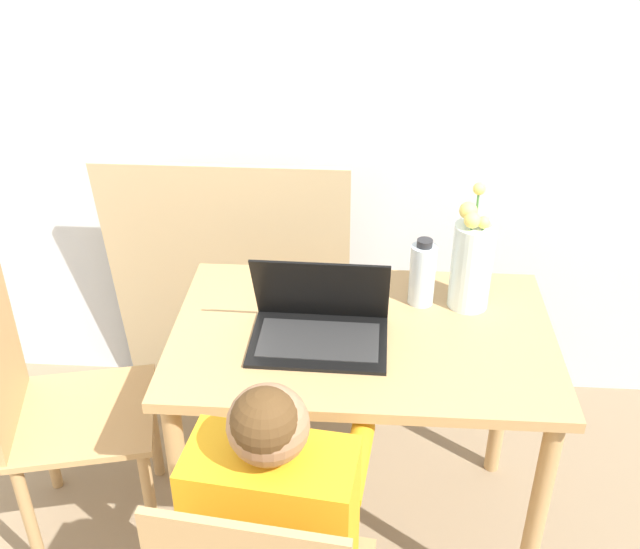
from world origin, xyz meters
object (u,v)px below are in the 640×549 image
chair_spare (58,410)px  water_bottle (422,274)px  person_seated (279,519)px  laptop (320,320)px  flower_vase (472,262)px

chair_spare → water_bottle: size_ratio=4.47×
person_seated → laptop: (0.05, 0.52, 0.17)m
person_seated → laptop: bearing=-89.0°
person_seated → flower_vase: flower_vase is taller
person_seated → laptop: 0.55m
chair_spare → laptop: 0.84m
flower_vase → water_bottle: (-0.13, 0.00, -0.05)m
laptop → chair_spare: bearing=-178.2°
flower_vase → water_bottle: flower_vase is taller
flower_vase → water_bottle: size_ratio=1.81×
person_seated → flower_vase: bearing=-116.3°
laptop → flower_vase: 0.45m
flower_vase → laptop: bearing=-155.3°
water_bottle → person_seated: bearing=-114.8°
person_seated → laptop: person_seated is taller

